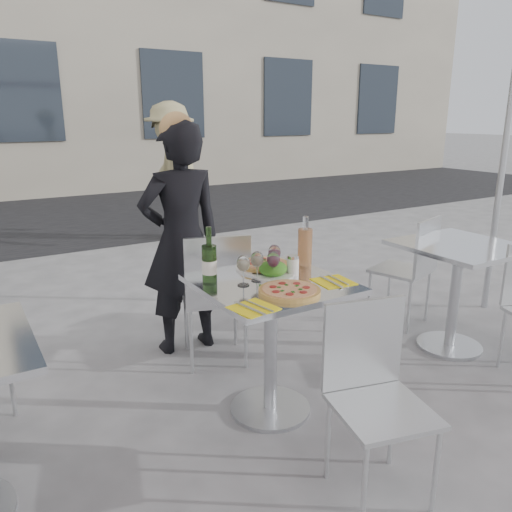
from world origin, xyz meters
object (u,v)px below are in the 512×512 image
chair_far (216,289)px  wineglass_red_a (273,260)px  pedestrian_b (171,172)px  napkin_left (253,308)px  chair_near (373,383)px  carafe (305,247)px  salad_plate (273,270)px  wine_bottle (209,262)px  wineglass_white_a (243,264)px  wineglass_red_b (274,253)px  pizza_far (264,266)px  sugar_shaker (293,265)px  woman_diner (181,240)px  napkin_right (333,281)px  wineglass_white_b (257,260)px  pizza_near (290,291)px  side_table_right (457,274)px  main_table (271,320)px  side_chair_rfar (412,262)px

chair_far → wineglass_red_a: bearing=110.5°
pedestrian_b → napkin_left: (-1.36, -4.29, -0.12)m
chair_near → carafe: bearing=87.9°
salad_plate → wine_bottle: (-0.34, 0.07, 0.08)m
chair_near → wineglass_white_a: (-0.22, 0.71, 0.37)m
carafe → wineglass_red_b: size_ratio=1.84×
pizza_far → salad_plate: (-0.04, -0.15, 0.02)m
wineglass_red_b → napkin_left: bearing=-133.5°
pedestrian_b → wineglass_red_a: 4.16m
chair_far → pedestrian_b: 3.60m
carafe → sugar_shaker: (-0.14, -0.08, -0.06)m
woman_diner → napkin_right: bearing=109.1°
chair_near → wineglass_red_b: wineglass_red_b is taller
chair_far → wineglass_white_b: wineglass_white_b is taller
pizza_near → wineglass_white_a: size_ratio=1.90×
pizza_far → wineglass_white_b: wineglass_white_b is taller
woman_diner → salad_plate: woman_diner is taller
pizza_far → wineglass_red_b: bearing=-89.2°
side_table_right → wine_bottle: (-1.79, 0.13, 0.32)m
chair_far → napkin_right: size_ratio=4.41×
chair_far → pizza_near: chair_far is taller
side_table_right → chair_near: (-1.44, -0.69, -0.05)m
pizza_far → wineglass_red_a: bearing=-110.1°
chair_near → wineglass_red_b: bearing=101.9°
side_table_right → woman_diner: 1.87m
main_table → wineglass_white_a: (-0.15, 0.02, 0.32)m
side_table_right → napkin_right: napkin_right is taller
pizza_far → wineglass_red_a: 0.24m
side_chair_rfar → napkin_left: bearing=4.2°
wineglass_white_b → main_table: bearing=-42.6°
chair_near → wineglass_red_b: 0.89m
side_table_right → napkin_right: bearing=-172.1°
salad_plate → wineglass_white_b: size_ratio=1.40×
carafe → wineglass_white_b: size_ratio=1.84×
side_chair_rfar → wine_bottle: 1.90m
wineglass_red_b → main_table: bearing=-129.4°
woman_diner → pizza_near: woman_diner is taller
side_table_right → wineglass_white_a: bearing=179.2°
side_table_right → side_chair_rfar: (0.06, 0.44, -0.04)m
chair_near → napkin_right: size_ratio=4.11×
woman_diner → pedestrian_b: bearing=-108.9°
side_chair_rfar → wine_bottle: (-1.84, -0.31, 0.36)m
chair_near → salad_plate: (-0.01, 0.75, 0.30)m
pizza_near → wine_bottle: (-0.27, 0.32, 0.10)m
side_chair_rfar → napkin_right: (-1.29, -0.61, 0.25)m
napkin_left → sugar_shaker: bearing=25.8°
side_table_right → pizza_far: bearing=171.3°
pedestrian_b → wineglass_red_b: (-1.00, -3.91, -0.02)m
side_chair_rfar → carafe: (-1.26, -0.32, 0.37)m
pedestrian_b → wineglass_white_b: 4.14m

